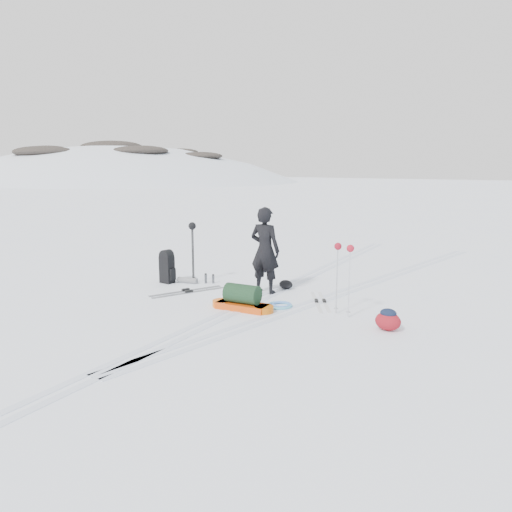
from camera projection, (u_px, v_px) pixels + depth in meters
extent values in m
plane|color=white|center=(262.00, 298.00, 11.24)|extent=(200.00, 200.00, 0.00)
ellipsoid|color=white|center=(123.00, 379.00, 101.77)|extent=(143.00, 121.00, 93.50)
ellipsoid|color=black|center=(111.00, 147.00, 93.44)|extent=(13.00, 10.00, 2.20)
ellipsoid|color=black|center=(140.00, 151.00, 81.06)|extent=(10.40, 8.00, 1.76)
ellipsoid|color=black|center=(89.00, 153.00, 104.83)|extent=(9.10, 7.00, 1.54)
ellipsoid|color=black|center=(44.00, 152.00, 82.25)|extent=(11.70, 9.00, 1.98)
ellipsoid|color=black|center=(180.00, 152.00, 96.00)|extent=(7.80, 6.00, 1.32)
ellipsoid|color=black|center=(47.00, 150.00, 91.44)|extent=(9.88, 7.60, 1.67)
ellipsoid|color=black|center=(200.00, 156.00, 84.43)|extent=(8.32, 6.40, 1.41)
ellipsoid|color=black|center=(36.00, 156.00, 100.36)|extent=(7.80, 6.00, 1.32)
cube|color=silver|center=(257.00, 297.00, 11.31)|extent=(1.40, 17.97, 0.01)
cube|color=silver|center=(266.00, 298.00, 11.18)|extent=(1.40, 17.97, 0.01)
cube|color=silver|center=(351.00, 287.00, 12.17)|extent=(2.09, 13.88, 0.01)
cube|color=silver|center=(360.00, 289.00, 12.04)|extent=(2.09, 13.88, 0.01)
imported|color=black|center=(265.00, 250.00, 11.53)|extent=(0.76, 0.53, 2.01)
cube|color=#D7470C|center=(242.00, 306.00, 10.32)|extent=(1.13, 0.57, 0.14)
cylinder|color=#C75C0B|center=(264.00, 309.00, 10.09)|extent=(0.44, 0.44, 0.14)
cylinder|color=orange|center=(222.00, 303.00, 10.55)|extent=(0.44, 0.44, 0.14)
cylinder|color=black|center=(242.00, 294.00, 10.27)|extent=(0.76, 0.48, 0.40)
cube|color=black|center=(167.00, 270.00, 12.61)|extent=(0.35, 0.25, 0.67)
cylinder|color=black|center=(167.00, 256.00, 12.55)|extent=(0.34, 0.24, 0.33)
cube|color=black|center=(172.00, 274.00, 12.54)|extent=(0.08, 0.18, 0.29)
cylinder|color=slate|center=(188.00, 280.00, 12.64)|extent=(0.55, 0.26, 0.14)
cylinder|color=black|center=(193.00, 255.00, 12.59)|extent=(0.03, 0.03, 1.43)
cylinder|color=black|center=(192.00, 255.00, 12.50)|extent=(0.03, 0.03, 1.43)
torus|color=black|center=(194.00, 278.00, 12.70)|extent=(0.12, 0.12, 0.01)
torus|color=black|center=(193.00, 279.00, 12.61)|extent=(0.12, 0.12, 0.01)
sphere|color=black|center=(192.00, 226.00, 12.40)|extent=(0.19, 0.19, 0.19)
cylinder|color=#B3B6BA|center=(337.00, 281.00, 9.93)|extent=(0.03, 0.03, 1.35)
cylinder|color=silver|center=(349.00, 284.00, 9.68)|extent=(0.03, 0.03, 1.35)
torus|color=#A2A4A9|center=(336.00, 309.00, 10.03)|extent=(0.11, 0.11, 0.01)
torus|color=#A3A4AA|center=(348.00, 312.00, 9.79)|extent=(0.11, 0.11, 0.01)
sphere|color=maroon|center=(338.00, 246.00, 9.80)|extent=(0.15, 0.15, 0.15)
sphere|color=maroon|center=(350.00, 248.00, 9.56)|extent=(0.15, 0.15, 0.15)
cube|color=gray|center=(189.00, 293.00, 11.67)|extent=(0.79, 1.72, 0.02)
cube|color=gray|center=(186.00, 291.00, 11.82)|extent=(0.79, 1.72, 0.02)
cube|color=black|center=(189.00, 291.00, 11.66)|extent=(0.14, 0.20, 0.05)
cube|color=black|center=(186.00, 290.00, 11.81)|extent=(0.14, 0.20, 0.05)
cube|color=silver|center=(316.00, 302.00, 10.87)|extent=(1.02, 1.46, 0.02)
cube|color=silver|center=(324.00, 302.00, 10.87)|extent=(1.02, 1.46, 0.02)
cube|color=black|center=(316.00, 301.00, 10.86)|extent=(0.15, 0.18, 0.05)
cube|color=black|center=(324.00, 301.00, 10.86)|extent=(0.15, 0.18, 0.05)
torus|color=#56B2D1|center=(280.00, 305.00, 10.53)|extent=(0.56, 0.56, 0.06)
torus|color=#5B92DE|center=(281.00, 304.00, 10.55)|extent=(0.44, 0.44, 0.05)
ellipsoid|color=maroon|center=(388.00, 321.00, 9.00)|extent=(0.59, 0.56, 0.34)
ellipsoid|color=black|center=(388.00, 313.00, 8.98)|extent=(0.38, 0.37, 0.16)
cylinder|color=#4F5156|center=(206.00, 279.00, 12.61)|extent=(0.08, 0.08, 0.22)
cylinder|color=#54575B|center=(213.00, 279.00, 12.60)|extent=(0.08, 0.08, 0.21)
cylinder|color=black|center=(206.00, 274.00, 12.59)|extent=(0.07, 0.07, 0.03)
cylinder|color=black|center=(213.00, 275.00, 12.58)|extent=(0.07, 0.07, 0.03)
ellipsoid|color=black|center=(286.00, 284.00, 12.03)|extent=(0.42, 0.37, 0.22)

